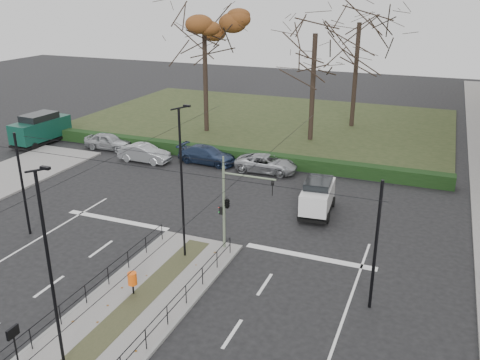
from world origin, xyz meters
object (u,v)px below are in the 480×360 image
object	(u,v)px
info_panel	(14,338)
parked_car_fourth	(266,164)
parked_car_first	(108,141)
rust_tree	(204,26)
litter_bin	(132,279)
green_van	(41,128)
bare_tree_center	(359,30)
streetlamp_median_near	(51,273)
traffic_light	(229,202)
white_van	(318,196)
streetlamp_median_far	(182,183)
bare_tree_near	(315,42)
parked_car_second	(145,153)
parked_car_third	(207,155)

from	to	relation	value
info_panel	parked_car_fourth	distance (m)	24.26
parked_car_first	rust_tree	xyz separation A→B (m)	(5.42, 8.61, 9.33)
litter_bin	green_van	xyz separation A→B (m)	(-21.41, 17.90, 0.51)
litter_bin	bare_tree_center	bearing A→B (deg)	84.10
litter_bin	info_panel	size ratio (longest dim) A/B	0.54
streetlamp_median_near	green_van	world-z (taller)	streetlamp_median_near
litter_bin	rust_tree	world-z (taller)	rust_tree
parked_car_first	streetlamp_median_near	bearing A→B (deg)	-149.91
bare_tree_center	streetlamp_median_near	bearing A→B (deg)	-94.62
traffic_light	parked_car_fourth	bearing A→B (deg)	100.23
streetlamp_median_near	bare_tree_center	distance (m)	40.14
litter_bin	parked_car_fourth	world-z (taller)	parked_car_fourth
white_van	streetlamp_median_near	bearing A→B (deg)	-106.53
traffic_light	streetlamp_median_far	size ratio (longest dim) A/B	0.57
streetlamp_median_near	bare_tree_near	distance (m)	33.52
green_van	bare_tree_near	xyz separation A→B (m)	(22.35, 10.19, 7.47)
info_panel	bare_tree_center	size ratio (longest dim) A/B	0.15
streetlamp_median_far	white_van	distance (m)	10.04
streetlamp_median_near	white_van	bearing A→B (deg)	73.47
parked_car_second	green_van	xyz separation A→B (m)	(-11.46, 0.98, 0.72)
info_panel	white_van	world-z (taller)	white_van
parked_car_third	parked_car_first	bearing A→B (deg)	92.32
parked_car_first	rust_tree	distance (m)	13.80
rust_tree	bare_tree_near	world-z (taller)	rust_tree
parked_car_fourth	bare_tree_near	xyz separation A→B (m)	(0.91, 9.79, 8.24)
traffic_light	bare_tree_center	distance (m)	29.66
litter_bin	bare_tree_near	bearing A→B (deg)	88.09
traffic_light	white_van	bearing A→B (deg)	63.80
streetlamp_median_near	white_van	world-z (taller)	streetlamp_median_near
litter_bin	parked_car_second	size ratio (longest dim) A/B	0.25
streetlamp_median_far	parked_car_third	size ratio (longest dim) A/B	1.65
info_panel	bare_tree_near	size ratio (longest dim) A/B	0.16
streetlamp_median_far	bare_tree_near	size ratio (longest dim) A/B	0.63
streetlamp_median_far	white_van	size ratio (longest dim) A/B	1.92
parked_car_second	bare_tree_center	bearing A→B (deg)	-36.97
streetlamp_median_near	parked_car_fourth	bearing A→B (deg)	90.85
bare_tree_near	parked_car_third	bearing A→B (deg)	-122.02
rust_tree	parked_car_second	bearing A→B (deg)	-93.35
traffic_light	streetlamp_median_far	world-z (taller)	streetlamp_median_far
traffic_light	rust_tree	distance (m)	25.57
rust_tree	parked_car_first	bearing A→B (deg)	-122.21
info_panel	litter_bin	bearing A→B (deg)	80.92
parked_car_fourth	bare_tree_center	world-z (taller)	bare_tree_center
parked_car_fourth	green_van	xyz separation A→B (m)	(-21.44, -0.40, 0.76)
streetlamp_median_far	parked_car_third	xyz separation A→B (m)	(-5.59, 14.42, -3.51)
litter_bin	parked_car_second	xyz separation A→B (m)	(-9.95, 16.92, -0.20)
info_panel	streetlamp_median_near	xyz separation A→B (m)	(1.31, 0.83, 2.45)
traffic_light	streetlamp_median_near	distance (m)	11.04
bare_tree_center	litter_bin	bearing A→B (deg)	-95.90
parked_car_second	bare_tree_near	distance (m)	17.62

